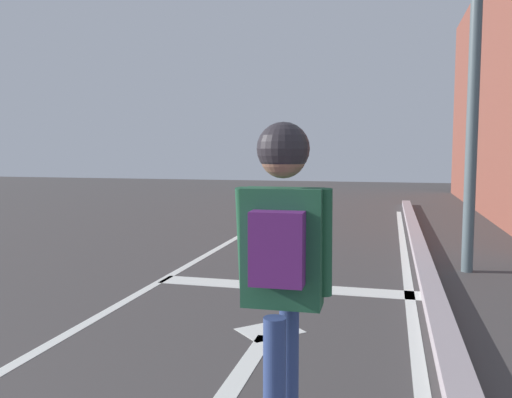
# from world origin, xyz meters

# --- Properties ---
(lane_line_center) EXTENTS (0.12, 20.00, 0.01)m
(lane_line_center) POSITION_xyz_m (-0.09, 6.00, 0.00)
(lane_line_center) COLOR white
(lane_line_center) RESTS_ON ground
(lane_line_curbside) EXTENTS (0.12, 20.00, 0.01)m
(lane_line_curbside) POSITION_xyz_m (3.10, 6.00, 0.00)
(lane_line_curbside) COLOR white
(lane_line_curbside) RESTS_ON ground
(stop_bar) EXTENTS (3.34, 0.40, 0.01)m
(stop_bar) POSITION_xyz_m (1.58, 7.12, 0.00)
(stop_bar) COLOR white
(stop_bar) RESTS_ON ground
(lane_arrow_stem) EXTENTS (0.16, 1.40, 0.01)m
(lane_arrow_stem) POSITION_xyz_m (1.75, 4.64, 0.00)
(lane_arrow_stem) COLOR white
(lane_arrow_stem) RESTS_ON ground
(lane_arrow_head) EXTENTS (0.71, 0.71, 0.01)m
(lane_arrow_head) POSITION_xyz_m (1.75, 5.49, 0.00)
(lane_arrow_head) COLOR white
(lane_arrow_head) RESTS_ON ground
(curb_strip) EXTENTS (0.24, 24.00, 0.14)m
(curb_strip) POSITION_xyz_m (3.35, 6.00, 0.07)
(curb_strip) COLOR #A1949A
(curb_strip) RESTS_ON ground
(skater) EXTENTS (0.49, 0.65, 1.79)m
(skater) POSITION_xyz_m (2.32, 3.23, 1.24)
(skater) COLOR navy
(skater) RESTS_ON skateboard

